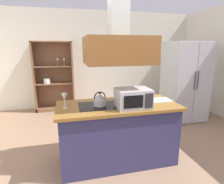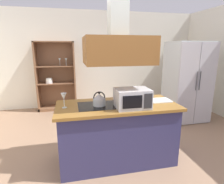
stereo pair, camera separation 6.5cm
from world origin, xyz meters
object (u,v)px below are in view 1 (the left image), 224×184
at_px(dish_cabinet, 54,80).
at_px(microwave, 133,98).
at_px(kettle, 100,100).
at_px(wine_glass_on_counter, 64,97).
at_px(refrigerator, 185,82).
at_px(cutting_board, 159,100).

xyz_separation_m(dish_cabinet, microwave, (1.21, -2.96, 0.21)).
xyz_separation_m(kettle, wine_glass_on_counter, (-0.48, 0.00, 0.07)).
distance_m(dish_cabinet, kettle, 2.89).
distance_m(refrigerator, dish_cabinet, 3.39).
distance_m(dish_cabinet, microwave, 3.20).
xyz_separation_m(refrigerator, wine_glass_on_counter, (-2.75, -1.29, 0.14)).
height_order(refrigerator, kettle, refrigerator).
height_order(refrigerator, cutting_board, refrigerator).
bearing_deg(wine_glass_on_counter, refrigerator, 25.22).
distance_m(dish_cabinet, wine_glass_on_counter, 2.80).
bearing_deg(dish_cabinet, kettle, -74.37).
bearing_deg(microwave, kettle, 156.81).
bearing_deg(dish_cabinet, wine_glass_on_counter, -83.93).
bearing_deg(refrigerator, dish_cabinet, 154.05).
height_order(dish_cabinet, cutting_board, dish_cabinet).
xyz_separation_m(dish_cabinet, cutting_board, (1.71, -2.75, 0.09)).
relative_size(dish_cabinet, cutting_board, 5.46).
bearing_deg(cutting_board, microwave, -157.61).
bearing_deg(dish_cabinet, microwave, -67.85).
bearing_deg(cutting_board, dish_cabinet, 121.85).
relative_size(cutting_board, wine_glass_on_counter, 1.65).
bearing_deg(kettle, wine_glass_on_counter, 179.75).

